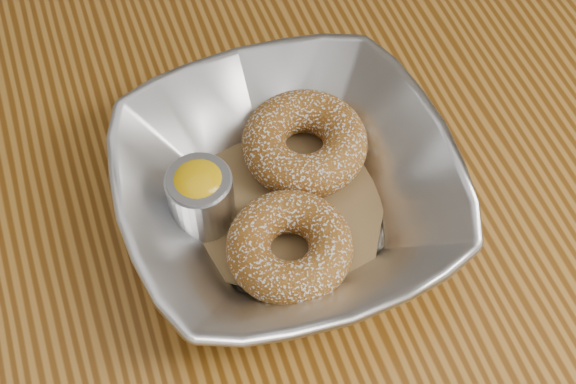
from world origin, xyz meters
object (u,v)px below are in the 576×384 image
object	(u,v)px
donut_back	(305,143)
ramekin	(201,195)
table	(349,306)
donut_front	(290,247)
serving_bowl	(288,191)

from	to	relation	value
donut_back	ramekin	xyz separation A→B (m)	(-0.09, -0.03, 0.01)
table	ramekin	size ratio (longest dim) A/B	21.13
donut_front	serving_bowl	bearing A→B (deg)	72.07
donut_back	donut_front	size ratio (longest dim) A/B	1.07
table	serving_bowl	xyz separation A→B (m)	(-0.04, 0.05, 0.13)
table	donut_back	distance (m)	0.15
table	donut_back	world-z (taller)	donut_back
serving_bowl	donut_back	distance (m)	0.05
serving_bowl	ramekin	xyz separation A→B (m)	(-0.06, 0.01, 0.01)
table	donut_front	world-z (taller)	donut_front
serving_bowl	table	bearing A→B (deg)	-51.73
serving_bowl	donut_back	xyz separation A→B (m)	(0.03, 0.04, -0.00)
ramekin	donut_back	bearing A→B (deg)	16.07
table	donut_back	size ratio (longest dim) A/B	12.16
donut_back	donut_front	distance (m)	0.09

